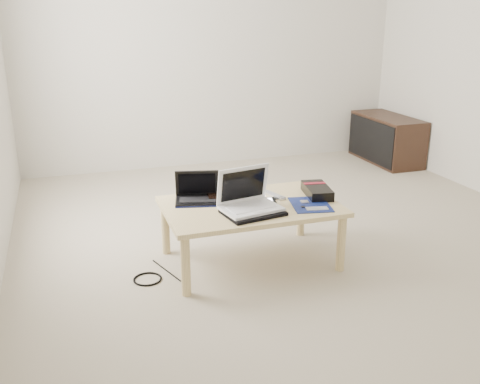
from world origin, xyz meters
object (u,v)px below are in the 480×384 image
object	(u,v)px
coffee_table	(250,211)
netbook	(197,195)
media_cabinet	(386,139)
white_laptop	(248,200)
gpu_box	(317,191)

from	to	relation	value
coffee_table	netbook	size ratio (longest dim) A/B	3.43
media_cabinet	white_laptop	distance (m)	3.04
white_laptop	gpu_box	world-z (taller)	white_laptop
white_laptop	media_cabinet	bearing A→B (deg)	40.92
netbook	gpu_box	xyz separation A→B (m)	(0.79, -0.14, -0.01)
media_cabinet	gpu_box	distance (m)	2.56
netbook	white_laptop	xyz separation A→B (m)	(0.25, -0.28, 0.03)
coffee_table	gpu_box	xyz separation A→B (m)	(0.48, 0.02, 0.08)
coffee_table	white_laptop	bearing A→B (deg)	-116.22
coffee_table	netbook	xyz separation A→B (m)	(-0.31, 0.17, 0.09)
media_cabinet	netbook	distance (m)	3.07
media_cabinet	netbook	xyz separation A→B (m)	(-2.54, -1.71, 0.19)
coffee_table	gpu_box	world-z (taller)	gpu_box
media_cabinet	gpu_box	world-z (taller)	media_cabinet
media_cabinet	netbook	world-z (taller)	netbook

